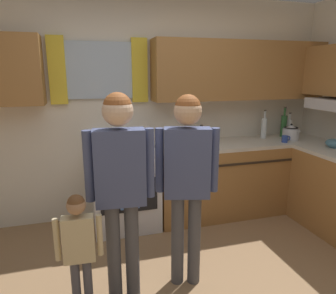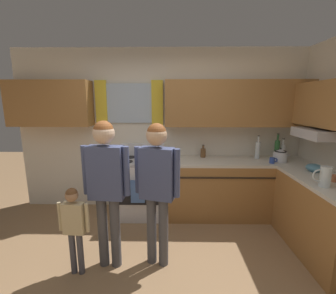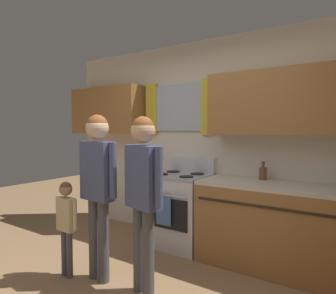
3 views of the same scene
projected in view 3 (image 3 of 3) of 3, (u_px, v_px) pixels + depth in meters
The scene contains 6 objects.
back_wall_unit at pixel (213, 128), 3.76m from camera, with size 4.60×0.42×2.60m.
stove_oven at pixel (179, 208), 3.77m from camera, with size 0.72×0.67×1.10m.
bottle_squat_brown at pixel (263, 173), 3.33m from camera, with size 0.08×0.08×0.21m.
adult_holding_child at pixel (98, 177), 2.86m from camera, with size 0.50×0.22×1.60m.
adult_in_plaid at pixel (143, 184), 2.61m from camera, with size 0.48×0.24×1.57m.
small_child at pixel (66, 217), 2.95m from camera, with size 0.32×0.13×0.95m.
Camera 3 is at (1.67, -1.63, 1.46)m, focal length 32.04 mm.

